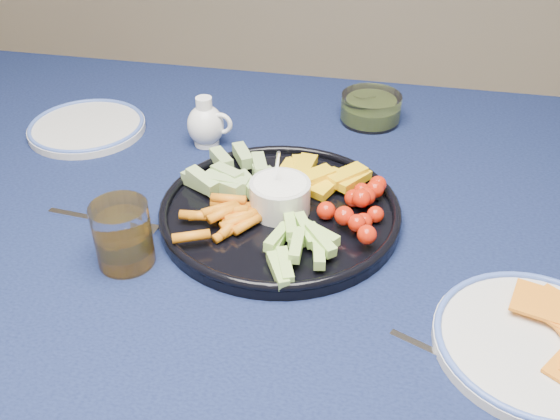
% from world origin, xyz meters
% --- Properties ---
extents(dining_table, '(1.67, 1.07, 0.75)m').
position_xyz_m(dining_table, '(0.00, 0.00, 0.66)').
color(dining_table, '#493118').
rests_on(dining_table, ground).
extents(crudite_platter, '(0.35, 0.35, 0.11)m').
position_xyz_m(crudite_platter, '(0.05, 0.01, 0.77)').
color(crudite_platter, black).
rests_on(crudite_platter, dining_table).
extents(creamer_pitcher, '(0.08, 0.06, 0.09)m').
position_xyz_m(creamer_pitcher, '(-0.12, 0.20, 0.78)').
color(creamer_pitcher, white).
rests_on(creamer_pitcher, dining_table).
extents(pickle_bowl, '(0.11, 0.11, 0.05)m').
position_xyz_m(pickle_bowl, '(0.16, 0.35, 0.77)').
color(pickle_bowl, silver).
rests_on(pickle_bowl, dining_table).
extents(cheese_plate, '(0.23, 0.23, 0.03)m').
position_xyz_m(cheese_plate, '(0.39, -0.18, 0.76)').
color(cheese_plate, silver).
rests_on(cheese_plate, dining_table).
extents(juice_tumbler, '(0.08, 0.08, 0.09)m').
position_xyz_m(juice_tumbler, '(-0.13, -0.12, 0.79)').
color(juice_tumbler, silver).
rests_on(juice_tumbler, dining_table).
extents(fork_left, '(0.18, 0.03, 0.00)m').
position_xyz_m(fork_left, '(-0.18, -0.05, 0.75)').
color(fork_left, white).
rests_on(fork_left, dining_table).
extents(fork_right, '(0.15, 0.07, 0.00)m').
position_xyz_m(fork_right, '(0.31, -0.22, 0.75)').
color(fork_right, white).
rests_on(fork_right, dining_table).
extents(side_plate_extra, '(0.21, 0.21, 0.02)m').
position_xyz_m(side_plate_extra, '(-0.35, 0.21, 0.75)').
color(side_plate_extra, silver).
rests_on(side_plate_extra, dining_table).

